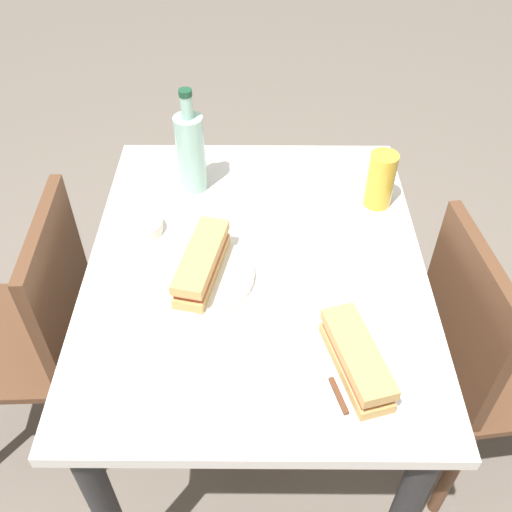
{
  "coord_description": "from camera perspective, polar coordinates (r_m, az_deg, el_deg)",
  "views": [
    {
      "loc": [
        -0.96,
        -0.01,
        1.7
      ],
      "look_at": [
        0.0,
        0.0,
        0.77
      ],
      "focal_mm": 40.13,
      "sensor_mm": 36.0,
      "label": 1
    }
  ],
  "objects": [
    {
      "name": "paper_napkin",
      "position": [
        1.15,
        -11.29,
        -13.04
      ],
      "size": [
        0.14,
        0.14,
        0.0
      ],
      "primitive_type": "cube",
      "rotation": [
        0.0,
        0.0,
        0.04
      ],
      "color": "white",
      "rests_on": "dining_table"
    },
    {
      "name": "beer_glass",
      "position": [
        1.51,
        12.3,
        7.42
      ],
      "size": [
        0.07,
        0.07,
        0.15
      ],
      "primitive_type": "cylinder",
      "color": "gold",
      "rests_on": "dining_table"
    },
    {
      "name": "chair_far",
      "position": [
        1.66,
        -21.09,
        -6.69
      ],
      "size": [
        0.42,
        0.42,
        0.86
      ],
      "color": "brown",
      "rests_on": "ground"
    },
    {
      "name": "knife_near",
      "position": [
        1.32,
        -7.59,
        -1.59
      ],
      "size": [
        0.18,
        0.01,
        0.01
      ],
      "color": "silver",
      "rests_on": "plate_near"
    },
    {
      "name": "knife_far",
      "position": [
        1.13,
        7.49,
        -12.07
      ],
      "size": [
        0.18,
        0.06,
        0.01
      ],
      "color": "silver",
      "rests_on": "plate_far"
    },
    {
      "name": "chair_near",
      "position": [
        1.61,
        21.91,
        -9.06
      ],
      "size": [
        0.45,
        0.45,
        0.86
      ],
      "color": "brown",
      "rests_on": "ground"
    },
    {
      "name": "baguette_sandwich_far",
      "position": [
        1.13,
        9.98,
        -10.06
      ],
      "size": [
        0.23,
        0.13,
        0.07
      ],
      "color": "tan",
      "rests_on": "plate_far"
    },
    {
      "name": "ground_plane",
      "position": [
        1.95,
        0.0,
        -16.33
      ],
      "size": [
        8.0,
        8.0,
        0.0
      ],
      "primitive_type": "plane",
      "color": "#6B6056"
    },
    {
      "name": "water_bottle",
      "position": [
        1.52,
        -6.52,
        10.33
      ],
      "size": [
        0.08,
        0.08,
        0.29
      ],
      "color": "#99C6B7",
      "rests_on": "dining_table"
    },
    {
      "name": "dining_table",
      "position": [
        1.45,
        0.0,
        -4.21
      ],
      "size": [
        0.99,
        0.8,
        0.75
      ],
      "color": "silver",
      "rests_on": "ground"
    },
    {
      "name": "baguette_sandwich_near",
      "position": [
        1.29,
        -5.42,
        -0.65
      ],
      "size": [
        0.25,
        0.12,
        0.07
      ],
      "color": "tan",
      "rests_on": "plate_near"
    },
    {
      "name": "plate_near",
      "position": [
        1.32,
        -5.3,
        -1.93
      ],
      "size": [
        0.24,
        0.24,
        0.01
      ],
      "primitive_type": "cylinder",
      "color": "silver",
      "rests_on": "dining_table"
    },
    {
      "name": "olive_bowl",
      "position": [
        1.46,
        -11.17,
        2.96
      ],
      "size": [
        0.1,
        0.1,
        0.03
      ],
      "primitive_type": "cylinder",
      "color": "silver",
      "rests_on": "dining_table"
    },
    {
      "name": "plate_far",
      "position": [
        1.16,
        9.73,
        -11.26
      ],
      "size": [
        0.24,
        0.24,
        0.01
      ],
      "primitive_type": "cylinder",
      "color": "white",
      "rests_on": "dining_table"
    }
  ]
}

